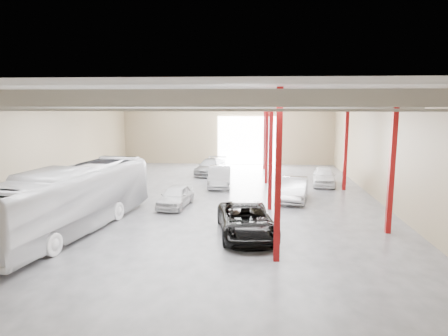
# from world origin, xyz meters

# --- Properties ---
(depot_shell) EXTENTS (22.12, 32.12, 7.06)m
(depot_shell) POSITION_xyz_m (0.13, 0.48, 4.98)
(depot_shell) COLOR #48494D
(depot_shell) RESTS_ON ground
(coach_bus) EXTENTS (4.76, 12.08, 3.28)m
(coach_bus) POSITION_xyz_m (-6.22, -6.94, 1.64)
(coach_bus) COLOR silver
(coach_bus) RESTS_ON ground
(black_sedan) EXTENTS (3.36, 5.82, 1.53)m
(black_sedan) POSITION_xyz_m (2.50, -6.99, 0.76)
(black_sedan) COLOR black
(black_sedan) RESTS_ON ground
(car_row_a) EXTENTS (2.04, 4.07, 1.33)m
(car_row_a) POSITION_xyz_m (-2.00, -1.79, 0.67)
(car_row_a) COLOR silver
(car_row_a) RESTS_ON ground
(car_row_b) EXTENTS (1.89, 4.82, 1.56)m
(car_row_b) POSITION_xyz_m (0.19, 4.50, 0.78)
(car_row_b) COLOR #9F9FA3
(car_row_b) RESTS_ON ground
(car_row_c) EXTENTS (2.86, 5.12, 1.40)m
(car_row_c) POSITION_xyz_m (-1.10, 9.70, 0.70)
(car_row_c) COLOR gray
(car_row_c) RESTS_ON ground
(car_right_near) EXTENTS (2.37, 4.78, 1.50)m
(car_right_near) POSITION_xyz_m (5.50, 0.45, 0.75)
(car_right_near) COLOR #AFAEB3
(car_right_near) RESTS_ON ground
(car_right_far) EXTENTS (2.24, 4.42, 1.44)m
(car_right_far) POSITION_xyz_m (8.30, 5.65, 0.72)
(car_right_far) COLOR white
(car_right_far) RESTS_ON ground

